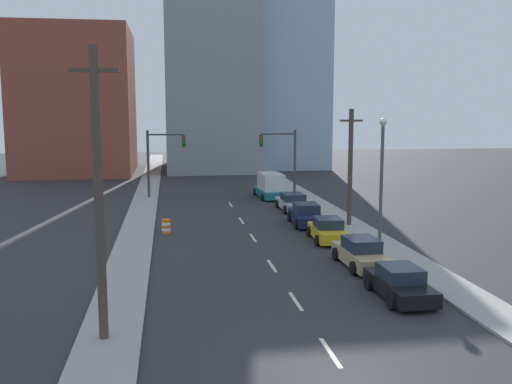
# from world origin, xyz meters

# --- Properties ---
(ground_plane) EXTENTS (200.00, 200.00, 0.00)m
(ground_plane) POSITION_xyz_m (0.00, 0.00, 0.00)
(ground_plane) COLOR #2D2D30
(sidewalk_left) EXTENTS (2.24, 90.53, 0.12)m
(sidewalk_left) POSITION_xyz_m (-7.35, 45.27, 0.06)
(sidewalk_left) COLOR #9E9B93
(sidewalk_left) RESTS_ON ground
(sidewalk_right) EXTENTS (2.24, 90.53, 0.12)m
(sidewalk_right) POSITION_xyz_m (7.35, 45.27, 0.06)
(sidewalk_right) COLOR #9E9B93
(sidewalk_right) RESTS_ON ground
(lane_stripe_at_2m) EXTENTS (0.16, 2.40, 0.01)m
(lane_stripe_at_2m) POSITION_xyz_m (0.00, 2.00, 0.00)
(lane_stripe_at_2m) COLOR beige
(lane_stripe_at_2m) RESTS_ON ground
(lane_stripe_at_7m) EXTENTS (0.16, 2.40, 0.01)m
(lane_stripe_at_7m) POSITION_xyz_m (0.00, 7.22, 0.00)
(lane_stripe_at_7m) COLOR beige
(lane_stripe_at_7m) RESTS_ON ground
(lane_stripe_at_13m) EXTENTS (0.16, 2.40, 0.01)m
(lane_stripe_at_13m) POSITION_xyz_m (0.00, 12.84, 0.00)
(lane_stripe_at_13m) COLOR beige
(lane_stripe_at_13m) RESTS_ON ground
(lane_stripe_at_20m) EXTENTS (0.16, 2.40, 0.01)m
(lane_stripe_at_20m) POSITION_xyz_m (0.00, 19.55, 0.00)
(lane_stripe_at_20m) COLOR beige
(lane_stripe_at_20m) RESTS_ON ground
(lane_stripe_at_25m) EXTENTS (0.16, 2.40, 0.01)m
(lane_stripe_at_25m) POSITION_xyz_m (0.00, 25.34, 0.00)
(lane_stripe_at_25m) COLOR beige
(lane_stripe_at_25m) RESTS_ON ground
(lane_stripe_at_33m) EXTENTS (0.16, 2.40, 0.01)m
(lane_stripe_at_33m) POSITION_xyz_m (0.00, 32.70, 0.00)
(lane_stripe_at_33m) COLOR beige
(lane_stripe_at_33m) RESTS_ON ground
(building_brick_left) EXTENTS (14.00, 16.00, 18.31)m
(building_brick_left) POSITION_xyz_m (-16.72, 61.45, 9.16)
(building_brick_left) COLOR brown
(building_brick_left) RESTS_ON ground
(building_office_center) EXTENTS (12.00, 20.00, 30.43)m
(building_office_center) POSITION_xyz_m (0.56, 65.45, 15.22)
(building_office_center) COLOR gray
(building_office_center) RESTS_ON ground
(building_glass_right) EXTENTS (13.00, 20.00, 26.83)m
(building_glass_right) POSITION_xyz_m (10.29, 69.45, 13.42)
(building_glass_right) COLOR #99B7CC
(building_glass_right) RESTS_ON ground
(traffic_signal_left) EXTENTS (3.55, 0.35, 6.25)m
(traffic_signal_left) POSITION_xyz_m (-6.09, 37.51, 3.98)
(traffic_signal_left) COLOR #38383D
(traffic_signal_left) RESTS_ON ground
(traffic_signal_right) EXTENTS (3.55, 0.35, 6.25)m
(traffic_signal_right) POSITION_xyz_m (5.72, 37.51, 3.98)
(traffic_signal_right) COLOR #38383D
(traffic_signal_right) RESTS_ON ground
(utility_pole_left_near) EXTENTS (1.60, 0.32, 10.05)m
(utility_pole_left_near) POSITION_xyz_m (-7.51, 4.10, 5.15)
(utility_pole_left_near) COLOR #473D33
(utility_pole_left_near) RESTS_ON ground
(utility_pole_right_mid) EXTENTS (1.60, 0.32, 8.11)m
(utility_pole_right_mid) POSITION_xyz_m (7.16, 22.20, 4.17)
(utility_pole_right_mid) COLOR #473D33
(utility_pole_right_mid) RESTS_ON ground
(traffic_barrel) EXTENTS (0.56, 0.56, 0.95)m
(traffic_barrel) POSITION_xyz_m (-5.43, 21.69, 0.47)
(traffic_barrel) COLOR orange
(traffic_barrel) RESTS_ON ground
(street_lamp) EXTENTS (0.44, 0.44, 7.53)m
(street_lamp) POSITION_xyz_m (7.47, 17.15, 4.41)
(street_lamp) COLOR #4C4C51
(street_lamp) RESTS_ON ground
(sedan_black) EXTENTS (2.06, 4.29, 1.40)m
(sedan_black) POSITION_xyz_m (4.48, 6.95, 0.65)
(sedan_black) COLOR black
(sedan_black) RESTS_ON ground
(sedan_tan) EXTENTS (2.10, 4.63, 1.51)m
(sedan_tan) POSITION_xyz_m (4.52, 12.03, 0.69)
(sedan_tan) COLOR tan
(sedan_tan) RESTS_ON ground
(sedan_yellow) EXTENTS (2.24, 4.30, 1.43)m
(sedan_yellow) POSITION_xyz_m (4.46, 18.05, 0.66)
(sedan_yellow) COLOR gold
(sedan_yellow) RESTS_ON ground
(sedan_navy) EXTENTS (2.28, 4.69, 1.53)m
(sedan_navy) POSITION_xyz_m (4.31, 23.11, 0.70)
(sedan_navy) COLOR #141E47
(sedan_navy) RESTS_ON ground
(sedan_silver) EXTENTS (2.28, 4.83, 1.38)m
(sedan_silver) POSITION_xyz_m (4.68, 29.14, 0.64)
(sedan_silver) COLOR #B2B2BC
(sedan_silver) RESTS_ON ground
(box_truck_teal) EXTENTS (2.63, 5.79, 2.29)m
(box_truck_teal) POSITION_xyz_m (4.08, 36.13, 1.07)
(box_truck_teal) COLOR #196B75
(box_truck_teal) RESTS_ON ground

